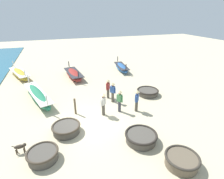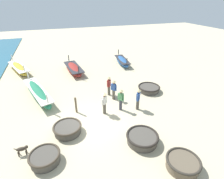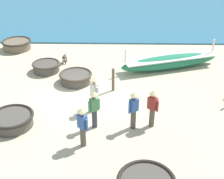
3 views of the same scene
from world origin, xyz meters
name	(u,v)px [view 3 (image 3 of 3)]	position (x,y,z in m)	size (l,w,h in m)	color
ground_plane	(84,98)	(0.00, 0.00, 0.00)	(80.00, 80.00, 0.00)	#C6B793
coracle_tilted	(46,67)	(-2.92, -2.40, 0.29)	(1.54, 1.54, 0.53)	#4C473F
coracle_far_left	(12,120)	(2.25, -2.75, 0.29)	(1.82, 1.82, 0.53)	#4C473F
coracle_far_right	(76,77)	(-1.63, -0.59, 0.29)	(1.71, 1.71, 0.53)	#4C473F
coracle_front_right	(17,44)	(-6.17, -4.97, 0.33)	(1.86, 1.86, 0.60)	brown
long_boat_white_hull	(170,62)	(-3.43, 4.53, 0.42)	(2.67, 5.81, 1.46)	#237551
fisherman_crouching	(134,108)	(2.30, 2.23, 0.96)	(0.38, 0.43, 1.67)	#4C473D
fisherman_hauling	(94,92)	(1.04, 0.58, 0.96)	(0.43, 0.39, 1.67)	#4C473D
fisherman_with_hat	(94,107)	(2.28, 0.66, 0.96)	(0.37, 0.46, 1.67)	#383842
fisherman_standing_right	(153,106)	(2.15, 3.00, 0.96)	(0.38, 0.43, 1.67)	#4C473D
fisherman_by_coracle	(82,124)	(3.46, 0.31, 0.96)	(0.38, 0.44, 1.67)	#4C473D
dog	(64,58)	(-4.00, -1.55, 0.37)	(0.69, 0.21, 0.55)	#3D3328
mooring_post_shoreline	(113,80)	(-0.80, 1.36, 0.60)	(0.14, 0.14, 1.20)	brown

